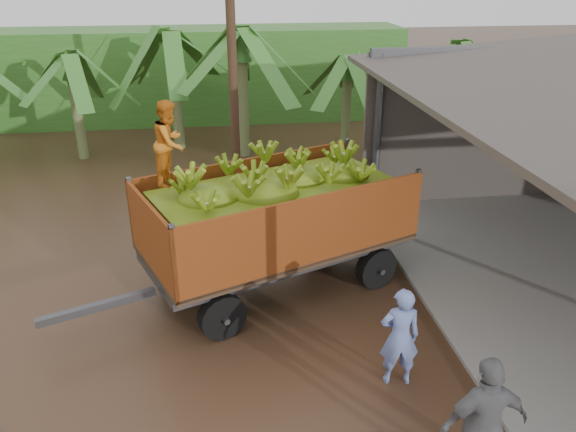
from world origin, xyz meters
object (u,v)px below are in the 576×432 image
object	(u,v)px
man_grey	(484,424)
utility_pole	(232,54)
banana_trailer	(275,216)
man_blue	(400,337)

from	to	relation	value
man_grey	utility_pole	distance (m)	10.82
banana_trailer	utility_pole	xyz separation A→B (m)	(-0.50, 5.10, 2.30)
man_blue	man_grey	bearing A→B (deg)	107.55
banana_trailer	man_blue	distance (m)	3.53
banana_trailer	man_blue	xyz separation A→B (m)	(1.51, -3.12, -0.68)
utility_pole	banana_trailer	bearing A→B (deg)	-84.44
banana_trailer	man_grey	distance (m)	5.43
man_grey	utility_pole	world-z (taller)	utility_pole
man_grey	banana_trailer	bearing A→B (deg)	-72.81
man_blue	banana_trailer	bearing A→B (deg)	-58.19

